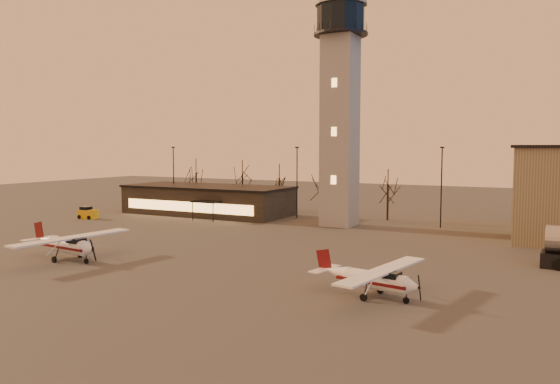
% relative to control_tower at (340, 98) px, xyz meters
% --- Properties ---
extents(ground, '(220.00, 220.00, 0.00)m').
position_rel_control_tower_xyz_m(ground, '(0.00, -30.00, -16.33)').
color(ground, '#403D3B').
rests_on(ground, ground).
extents(control_tower, '(6.80, 6.80, 32.60)m').
position_rel_control_tower_xyz_m(control_tower, '(0.00, 0.00, 0.00)').
color(control_tower, gray).
rests_on(control_tower, ground).
extents(terminal, '(25.40, 12.20, 4.30)m').
position_rel_control_tower_xyz_m(terminal, '(-21.99, 1.98, -14.17)').
color(terminal, black).
rests_on(terminal, ground).
extents(light_poles, '(58.50, 12.25, 10.14)m').
position_rel_control_tower_xyz_m(light_poles, '(0.50, 1.00, -10.92)').
color(light_poles, black).
rests_on(light_poles, ground).
extents(tree_row, '(37.20, 9.20, 8.80)m').
position_rel_control_tower_xyz_m(tree_row, '(-13.70, 9.16, -10.39)').
color(tree_row, black).
rests_on(tree_row, ground).
extents(cessna_front, '(8.34, 10.49, 2.88)m').
position_rel_control_tower_xyz_m(cessna_front, '(14.86, -30.57, -15.34)').
color(cessna_front, white).
rests_on(cessna_front, ground).
extents(cessna_rear, '(9.18, 11.58, 3.18)m').
position_rel_control_tower_xyz_m(cessna_rear, '(-13.07, -31.61, -15.24)').
color(cessna_rear, white).
rests_on(cessna_rear, ground).
extents(service_cart, '(2.74, 1.81, 1.70)m').
position_rel_control_tower_xyz_m(service_cart, '(-33.95, -10.24, -15.68)').
color(service_cart, '#E3A40D').
rests_on(service_cart, ground).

